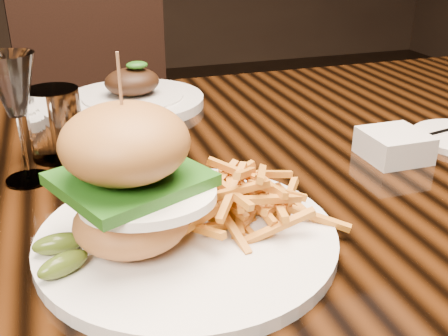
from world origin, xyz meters
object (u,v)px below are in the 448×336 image
object	(u,v)px
far_dish	(133,98)
dining_table	(217,206)
burger_plate	(177,200)
wine_glass	(14,90)
chair_far	(106,114)

from	to	relation	value
far_dish	dining_table	bearing A→B (deg)	-75.62
burger_plate	far_dish	world-z (taller)	burger_plate
dining_table	far_dish	bearing A→B (deg)	104.38
wine_glass	dining_table	bearing A→B (deg)	-2.70
chair_far	burger_plate	bearing A→B (deg)	-97.79
dining_table	far_dish	world-z (taller)	far_dish
far_dish	chair_far	bearing A→B (deg)	90.37
dining_table	wine_glass	size ratio (longest dim) A/B	9.35
dining_table	chair_far	distance (m)	0.90
wine_glass	chair_far	bearing A→B (deg)	78.31
burger_plate	far_dish	xyz separation A→B (m)	(0.03, 0.49, -0.04)
wine_glass	chair_far	size ratio (longest dim) A/B	0.18
dining_table	chair_far	bearing A→B (deg)	94.99
wine_glass	far_dish	xyz separation A→B (m)	(0.19, 0.28, -0.11)
burger_plate	wine_glass	distance (m)	0.27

